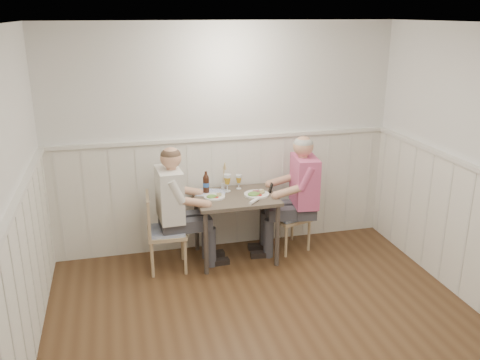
{
  "coord_description": "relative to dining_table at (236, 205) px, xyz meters",
  "views": [
    {
      "loc": [
        -1.21,
        -3.28,
        2.68
      ],
      "look_at": [
        0.03,
        1.64,
        1.0
      ],
      "focal_mm": 38.0,
      "sensor_mm": 36.0,
      "label": 1
    }
  ],
  "objects": [
    {
      "name": "plate_man",
      "position": [
        0.22,
        -0.04,
        0.13
      ],
      "size": [
        0.28,
        0.28,
        0.07
      ],
      "color": "white",
      "rests_on": "dining_table"
    },
    {
      "name": "room_shell",
      "position": [
        -0.03,
        -1.84,
        0.87
      ],
      "size": [
        4.04,
        4.54,
        2.6
      ],
      "color": "white",
      "rests_on": "ground"
    },
    {
      "name": "dining_table",
      "position": [
        0.0,
        0.0,
        0.0
      ],
      "size": [
        0.89,
        0.7,
        0.75
      ],
      "color": "#4F4239",
      "rests_on": "ground"
    },
    {
      "name": "chair_left",
      "position": [
        -0.83,
        -0.07,
        -0.18
      ],
      "size": [
        0.43,
        0.43,
        0.86
      ],
      "color": "tan",
      "rests_on": "ground"
    },
    {
      "name": "gingham_mat",
      "position": [
        -0.24,
        0.17,
        0.11
      ],
      "size": [
        0.39,
        0.35,
        0.01
      ],
      "color": "#5E75B5",
      "rests_on": "dining_table"
    },
    {
      "name": "wainscot",
      "position": [
        -0.03,
        -1.15,
        0.04
      ],
      "size": [
        4.0,
        4.49,
        1.34
      ],
      "color": "silver",
      "rests_on": "ground"
    },
    {
      "name": "beer_bottle",
      "position": [
        -0.3,
        0.18,
        0.21
      ],
      "size": [
        0.07,
        0.07,
        0.25
      ],
      "color": "#331A10",
      "rests_on": "dining_table"
    },
    {
      "name": "beer_glass_a",
      "position": [
        0.09,
        0.22,
        0.22
      ],
      "size": [
        0.07,
        0.07,
        0.17
      ],
      "color": "silver",
      "rests_on": "dining_table"
    },
    {
      "name": "man_in_pink",
      "position": [
        0.75,
        -0.02,
        -0.06
      ],
      "size": [
        0.69,
        0.48,
        1.41
      ],
      "color": "#3F3F47",
      "rests_on": "ground"
    },
    {
      "name": "beer_glass_b",
      "position": [
        -0.05,
        0.17,
        0.24
      ],
      "size": [
        0.08,
        0.08,
        0.2
      ],
      "color": "silver",
      "rests_on": "dining_table"
    },
    {
      "name": "ground_plane",
      "position": [
        -0.03,
        -1.84,
        -0.65
      ],
      "size": [
        4.5,
        4.5,
        0.0
      ],
      "primitive_type": "plane",
      "color": "#492E1A"
    },
    {
      "name": "diner_cream",
      "position": [
        -0.69,
        -0.05,
        -0.07
      ],
      "size": [
        0.66,
        0.46,
        1.39
      ],
      "color": "#3F3F47",
      "rests_on": "ground"
    },
    {
      "name": "grass_vase",
      "position": [
        -0.09,
        0.25,
        0.25
      ],
      "size": [
        0.04,
        0.04,
        0.34
      ],
      "color": "silver",
      "rests_on": "dining_table"
    },
    {
      "name": "rolled_napkin",
      "position": [
        0.15,
        -0.24,
        0.12
      ],
      "size": [
        0.15,
        0.15,
        0.04
      ],
      "color": "white",
      "rests_on": "dining_table"
    },
    {
      "name": "plate_diner",
      "position": [
        -0.25,
        0.0,
        0.12
      ],
      "size": [
        0.23,
        0.23,
        0.06
      ],
      "color": "white",
      "rests_on": "dining_table"
    },
    {
      "name": "chair_right",
      "position": [
        0.72,
        0.08,
        -0.21
      ],
      "size": [
        0.48,
        0.48,
        0.81
      ],
      "color": "tan",
      "rests_on": "ground"
    }
  ]
}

